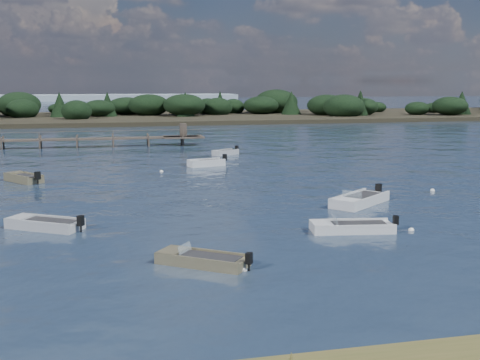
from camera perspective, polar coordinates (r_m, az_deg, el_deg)
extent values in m
plane|color=#172437|center=(87.67, -9.03, 4.05)|extent=(400.00, 400.00, 0.00)
cube|color=silver|center=(32.85, 10.56, -4.65)|extent=(4.56, 2.28, 0.64)
cube|color=silver|center=(32.39, 7.73, -4.10)|extent=(1.26, 1.62, 0.13)
cube|color=#242427|center=(32.87, 11.17, -4.12)|extent=(3.13, 1.75, 0.11)
cube|color=silver|center=(32.05, 10.93, -4.33)|extent=(4.33, 0.77, 0.13)
cube|color=silver|center=(33.48, 10.25, -3.72)|extent=(4.33, 0.77, 0.13)
cube|color=black|center=(33.42, 14.55, -3.71)|extent=(0.30, 0.34, 0.50)
cylinder|color=black|center=(33.52, 14.52, -4.43)|extent=(0.10, 0.10, 0.50)
cube|color=silver|center=(32.49, 8.95, -3.69)|extent=(0.32, 1.19, 0.38)
cube|color=#726A4C|center=(26.65, -3.57, -7.83)|extent=(4.12, 3.56, 0.61)
cube|color=#726A4C|center=(27.24, -6.47, -6.71)|extent=(1.57, 1.65, 0.12)
cube|color=#242427|center=(26.43, -2.95, -7.32)|extent=(2.91, 2.57, 0.10)
cube|color=#726A4C|center=(25.96, -4.27, -7.49)|extent=(3.31, 2.45, 0.12)
cube|color=#726A4C|center=(27.14, -2.92, -6.72)|extent=(3.31, 2.45, 0.12)
cube|color=black|center=(25.64, 0.86, -7.43)|extent=(0.37, 0.38, 0.48)
cylinder|color=black|center=(25.76, 0.85, -8.32)|extent=(0.12, 0.12, 0.48)
cube|color=silver|center=(26.88, -5.28, -6.44)|extent=(0.74, 0.94, 0.37)
cube|color=silver|center=(40.06, 11.28, -2.11)|extent=(5.04, 4.55, 0.77)
cube|color=silver|center=(38.34, 10.01, -1.90)|extent=(1.98, 2.06, 0.15)
cube|color=#242427|center=(40.34, 11.56, -1.52)|extent=(3.56, 3.27, 0.13)
cube|color=silver|center=(39.60, 12.42, -1.62)|extent=(3.95, 3.19, 0.15)
cube|color=silver|center=(40.37, 10.21, -1.34)|extent=(3.95, 3.19, 0.15)
cube|color=black|center=(42.35, 13.00, -0.75)|extent=(0.47, 0.48, 0.60)
cylinder|color=black|center=(42.45, 12.97, -1.45)|extent=(0.15, 0.15, 0.60)
cube|color=silver|center=(38.98, 10.58, -1.34)|extent=(0.97, 1.16, 0.46)
cube|color=#726A4C|center=(51.04, -19.81, -0.03)|extent=(3.34, 3.76, 0.79)
cube|color=#726A4C|center=(52.15, -20.60, 0.63)|extent=(1.57, 1.48, 0.16)
cube|color=#242427|center=(50.74, -19.67, 0.35)|extent=(2.41, 2.66, 0.14)
cube|color=#726A4C|center=(50.65, -20.49, 0.39)|extent=(2.28, 2.96, 0.16)
cube|color=#726A4C|center=(51.30, -19.20, 0.57)|extent=(2.28, 2.96, 0.16)
cube|color=black|center=(49.20, -18.64, 0.40)|extent=(0.50, 0.48, 0.62)
cylinder|color=black|center=(49.29, -18.61, -0.22)|extent=(0.16, 0.16, 0.62)
cube|color=#A1A5A8|center=(34.57, -18.00, -4.24)|extent=(4.36, 3.56, 0.69)
cube|color=#A1A5A8|center=(35.45, -20.07, -3.35)|extent=(1.61, 1.74, 0.14)
cube|color=#242427|center=(34.30, -17.58, -3.77)|extent=(3.07, 2.58, 0.12)
cube|color=#A1A5A8|center=(33.92, -18.78, -3.84)|extent=(3.57, 2.33, 0.14)
cube|color=#A1A5A8|center=(35.05, -17.31, -3.34)|extent=(3.57, 2.33, 0.14)
cube|color=black|center=(33.13, -14.88, -3.75)|extent=(0.41, 0.43, 0.54)
cylinder|color=black|center=(33.23, -14.84, -4.54)|extent=(0.14, 0.14, 0.54)
cube|color=silver|center=(56.94, -3.22, 1.44)|extent=(3.66, 2.21, 0.80)
cube|color=silver|center=(56.35, -4.42, 1.82)|extent=(1.11, 1.40, 0.16)
cube|color=#242427|center=(57.00, -2.97, 1.83)|extent=(2.53, 1.66, 0.14)
cube|color=silver|center=(56.32, -2.96, 1.83)|extent=(3.34, 1.02, 0.16)
cube|color=silver|center=(57.43, -3.48, 1.97)|extent=(3.34, 1.02, 0.16)
cube|color=black|center=(57.69, -1.46, 2.16)|extent=(0.41, 0.46, 0.63)
cylinder|color=black|center=(57.77, -1.45, 1.62)|extent=(0.14, 0.14, 0.63)
cube|color=#A1A5A8|center=(65.56, -1.39, 2.48)|extent=(3.16, 2.54, 0.69)
cube|color=#A1A5A8|center=(64.77, -2.13, 2.76)|extent=(1.16, 1.28, 0.14)
cube|color=#242427|center=(65.68, -1.24, 2.78)|extent=(2.22, 1.85, 0.12)
cube|color=#A1A5A8|center=(65.12, -1.08, 2.80)|extent=(2.61, 1.63, 0.14)
cube|color=#A1A5A8|center=(65.91, -1.71, 2.87)|extent=(2.61, 1.63, 0.14)
cube|color=black|center=(66.65, -0.31, 3.05)|extent=(0.41, 0.43, 0.54)
cylinder|color=black|center=(66.71, -0.31, 2.65)|extent=(0.14, 0.14, 0.54)
sphere|color=white|center=(25.82, 0.32, -8.59)|extent=(0.32, 0.32, 0.32)
sphere|color=white|center=(33.76, 15.93, -4.63)|extent=(0.32, 0.32, 0.32)
sphere|color=white|center=(46.32, 17.78, -0.98)|extent=(0.32, 0.32, 0.32)
sphere|color=white|center=(53.80, -7.45, 0.78)|extent=(0.32, 0.32, 0.32)
cube|color=#4A4036|center=(76.07, -5.40, 4.08)|extent=(5.00, 3.20, 0.18)
cube|color=#4A4036|center=(76.00, -5.41, 4.76)|extent=(0.80, 0.80, 1.60)
cylinder|color=#4A4036|center=(75.52, -21.69, 2.97)|extent=(0.20, 0.20, 2.20)
cylinder|color=#4A4036|center=(77.20, -21.50, 3.10)|extent=(0.20, 0.20, 2.20)
cylinder|color=#4A4036|center=(74.99, -18.46, 3.11)|extent=(0.20, 0.20, 2.20)
cylinder|color=#4A4036|center=(76.68, -18.34, 3.24)|extent=(0.20, 0.20, 2.20)
cylinder|color=#4A4036|center=(74.69, -15.20, 3.24)|extent=(0.20, 0.20, 2.20)
cylinder|color=#4A4036|center=(76.39, -15.15, 3.37)|extent=(0.20, 0.20, 2.20)
cylinder|color=#4A4036|center=(74.64, -11.92, 3.36)|extent=(0.20, 0.20, 2.20)
cylinder|color=#4A4036|center=(76.34, -11.95, 3.49)|extent=(0.20, 0.20, 2.20)
cylinder|color=#4A4036|center=(74.84, -8.65, 3.47)|extent=(0.20, 0.20, 2.20)
cylinder|color=#4A4036|center=(76.53, -8.75, 3.60)|extent=(0.20, 0.20, 2.20)
cylinder|color=#4A4036|center=(75.27, -5.41, 3.57)|extent=(0.20, 0.20, 2.20)
cylinder|color=#4A4036|center=(76.96, -5.57, 3.69)|extent=(0.20, 0.20, 2.20)
cube|color=black|center=(131.05, 0.75, 5.89)|extent=(190.00, 40.00, 1.60)
ellipsoid|color=black|center=(130.91, 0.75, 7.12)|extent=(180.50, 36.00, 4.40)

